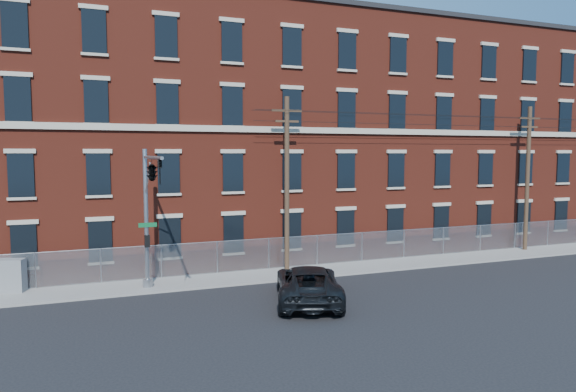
% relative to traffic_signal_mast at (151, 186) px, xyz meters
% --- Properties ---
extents(ground, '(140.00, 140.00, 0.00)m').
position_rel_traffic_signal_mast_xyz_m(ground, '(6.00, -2.18, -5.39)').
color(ground, black).
rests_on(ground, ground).
extents(sidewalk, '(65.00, 3.00, 0.12)m').
position_rel_traffic_signal_mast_xyz_m(sidewalk, '(18.00, 2.82, -5.33)').
color(sidewalk, gray).
rests_on(sidewalk, ground).
extents(mill_building, '(55.30, 14.32, 16.30)m').
position_rel_traffic_signal_mast_xyz_m(mill_building, '(18.00, 11.75, 2.76)').
color(mill_building, maroon).
rests_on(mill_building, ground).
extents(chain_link_fence, '(59.06, 0.06, 1.85)m').
position_rel_traffic_signal_mast_xyz_m(chain_link_fence, '(18.00, 4.12, -4.33)').
color(chain_link_fence, '#A5A8AD').
rests_on(chain_link_fence, ground).
extents(traffic_signal_mast, '(0.90, 6.75, 7.00)m').
position_rel_traffic_signal_mast_xyz_m(traffic_signal_mast, '(0.00, 0.00, 0.00)').
color(traffic_signal_mast, '#9EA0A5').
rests_on(traffic_signal_mast, ground).
extents(utility_pole_near, '(1.80, 0.28, 10.00)m').
position_rel_traffic_signal_mast_xyz_m(utility_pole_near, '(8.00, 3.42, -0.05)').
color(utility_pole_near, '#493524').
rests_on(utility_pole_near, ground).
extents(utility_pole_mid, '(1.80, 0.28, 10.00)m').
position_rel_traffic_signal_mast_xyz_m(utility_pole_mid, '(26.00, 3.42, -0.05)').
color(utility_pole_mid, '#493524').
rests_on(utility_pole_mid, ground).
extents(overhead_wires, '(40.00, 0.62, 0.62)m').
position_rel_traffic_signal_mast_xyz_m(overhead_wires, '(26.00, 3.42, 3.73)').
color(overhead_wires, black).
rests_on(overhead_wires, ground).
extents(pickup_truck, '(4.70, 6.74, 1.71)m').
position_rel_traffic_signal_mast_xyz_m(pickup_truck, '(6.75, -2.65, -4.53)').
color(pickup_truck, black).
rests_on(pickup_truck, ground).
extents(utility_cabinet, '(1.44, 1.02, 1.63)m').
position_rel_traffic_signal_mast_xyz_m(utility_cabinet, '(-6.35, 3.76, -4.45)').
color(utility_cabinet, slate).
rests_on(utility_cabinet, sidewalk).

